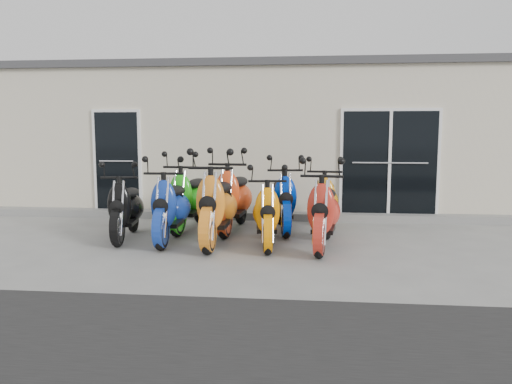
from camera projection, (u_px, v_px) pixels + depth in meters
ground at (252, 240)px, 8.53m from camera, size 80.00×80.00×0.00m
building at (274, 140)px, 13.47m from camera, size 14.00×6.00×3.20m
roof_cap at (274, 77)px, 13.26m from camera, size 14.20×6.20×0.16m
front_step at (263, 216)px, 10.51m from camera, size 14.00×0.40×0.15m
door_left at (117, 158)px, 10.85m from camera, size 1.07×0.08×2.22m
door_right at (389, 160)px, 10.25m from camera, size 2.02×0.08×2.22m
scooter_front_black at (126, 200)px, 8.51m from camera, size 0.93×1.93×1.37m
scooter_front_blue at (171, 198)px, 8.33m from camera, size 0.80×2.01×1.47m
scooter_front_orange_a at (217, 196)px, 8.12m from camera, size 0.80×2.17×1.60m
scooter_front_orange_b at (266, 204)px, 8.01m from camera, size 0.87×1.90×1.36m
scooter_front_red at (324, 202)px, 7.84m from camera, size 0.95×2.06×1.47m
scooter_back_green at (190, 190)px, 9.34m from camera, size 0.93×2.09×1.50m
scooter_back_red at (234, 189)px, 9.20m from camera, size 0.92×2.18×1.57m
scooter_back_blue at (283, 192)px, 9.20m from camera, size 0.97×2.03×1.44m
scooter_back_yellow at (325, 194)px, 9.14m from camera, size 0.86×1.97×1.42m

